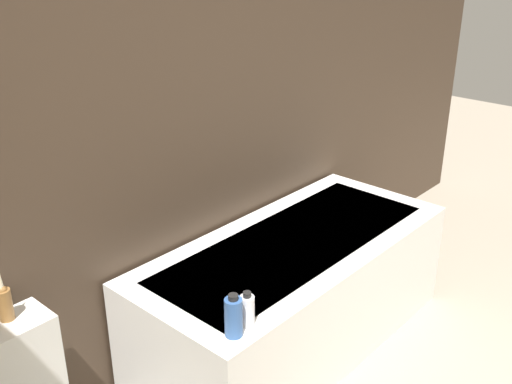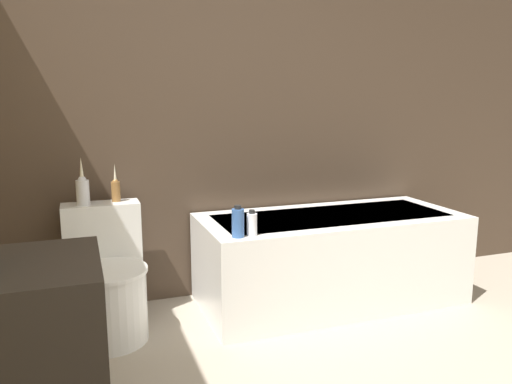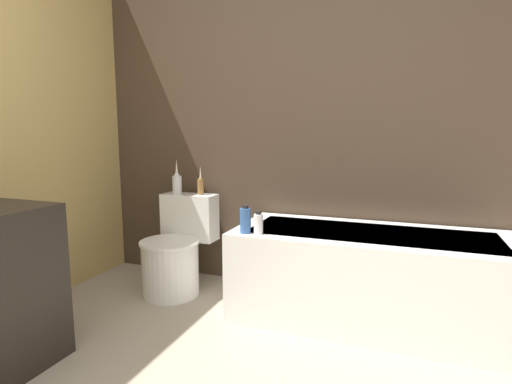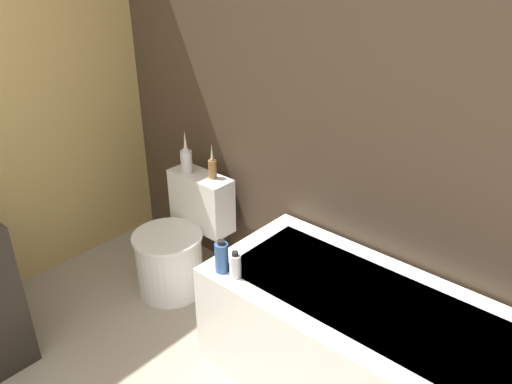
# 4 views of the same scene
# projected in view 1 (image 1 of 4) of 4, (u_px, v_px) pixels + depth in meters

# --- Properties ---
(wall_back_tiled) EXTENTS (6.40, 0.06, 2.60)m
(wall_back_tiled) POSITION_uv_depth(u_px,v_px,m) (100.00, 110.00, 2.34)
(wall_back_tiled) COLOR #423326
(wall_back_tiled) RESTS_ON ground_plane
(bathtub) EXTENTS (1.68, 0.74, 0.58)m
(bathtub) POSITION_uv_depth(u_px,v_px,m) (293.00, 291.00, 2.99)
(bathtub) COLOR white
(bathtub) RESTS_ON ground
(vase_silver) EXTENTS (0.05, 0.05, 0.22)m
(vase_silver) POSITION_uv_depth(u_px,v_px,m) (4.00, 301.00, 2.04)
(vase_silver) COLOR olive
(vase_silver) RESTS_ON toilet
(shampoo_bottle_tall) EXTENTS (0.07, 0.07, 0.17)m
(shampoo_bottle_tall) POSITION_uv_depth(u_px,v_px,m) (234.00, 317.00, 2.17)
(shampoo_bottle_tall) COLOR #335999
(shampoo_bottle_tall) RESTS_ON bathtub
(shampoo_bottle_short) EXTENTS (0.06, 0.06, 0.14)m
(shampoo_bottle_short) POSITION_uv_depth(u_px,v_px,m) (247.00, 310.00, 2.24)
(shampoo_bottle_short) COLOR silver
(shampoo_bottle_short) RESTS_ON bathtub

